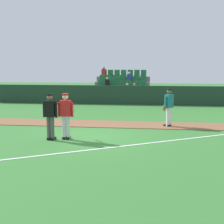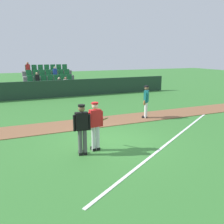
# 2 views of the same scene
# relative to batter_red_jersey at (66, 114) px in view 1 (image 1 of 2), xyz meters

# --- Properties ---
(ground_plane) EXTENTS (80.00, 80.00, 0.00)m
(ground_plane) POSITION_rel_batter_red_jersey_xyz_m (0.67, 0.60, -0.97)
(ground_plane) COLOR #387A33
(infield_dirt_path) EXTENTS (28.00, 1.84, 0.03)m
(infield_dirt_path) POSITION_rel_batter_red_jersey_xyz_m (0.67, 3.39, -0.95)
(infield_dirt_path) COLOR brown
(infield_dirt_path) RESTS_ON ground
(foul_line_chalk) EXTENTS (10.18, 6.52, 0.01)m
(foul_line_chalk) POSITION_rel_batter_red_jersey_xyz_m (3.67, 0.10, -0.96)
(foul_line_chalk) COLOR white
(foul_line_chalk) RESTS_ON ground
(dugout_fence) EXTENTS (20.00, 0.16, 1.37)m
(dugout_fence) POSITION_rel_batter_red_jersey_xyz_m (0.67, 11.52, -0.28)
(dugout_fence) COLOR #1E3828
(dugout_fence) RESTS_ON ground
(stadium_bleachers) EXTENTS (4.45, 3.80, 2.70)m
(stadium_bleachers) POSITION_rel_batter_red_jersey_xyz_m (0.67, 13.82, -0.23)
(stadium_bleachers) COLOR slate
(stadium_bleachers) RESTS_ON ground
(batter_red_jersey) EXTENTS (0.71, 0.76, 1.76)m
(batter_red_jersey) POSITION_rel_batter_red_jersey_xyz_m (0.00, 0.00, 0.00)
(batter_red_jersey) COLOR silver
(batter_red_jersey) RESTS_ON ground
(umpire_home_plate) EXTENTS (0.58, 0.35, 1.76)m
(umpire_home_plate) POSITION_rel_batter_red_jersey_xyz_m (-0.54, -0.19, 0.03)
(umpire_home_plate) COLOR #4C4C4C
(umpire_home_plate) RESTS_ON ground
(runner_teal_jersey) EXTENTS (0.53, 0.53, 1.76)m
(runner_teal_jersey) POSITION_rel_batter_red_jersey_xyz_m (3.95, 3.14, -0.01)
(runner_teal_jersey) COLOR white
(runner_teal_jersey) RESTS_ON ground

